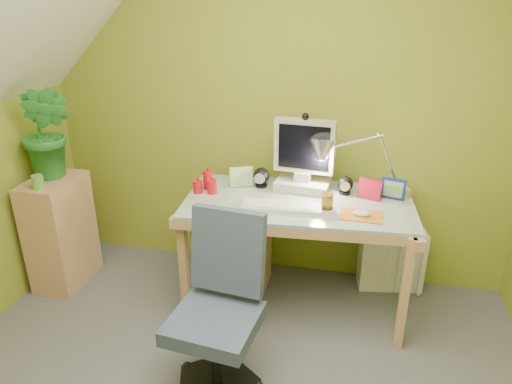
% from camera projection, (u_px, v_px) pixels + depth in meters
% --- Properties ---
extents(wall_back, '(3.20, 0.01, 2.40)m').
position_uv_depth(wall_back, '(276.00, 109.00, 3.13)').
color(wall_back, olive).
rests_on(wall_back, floor).
extents(desk, '(1.43, 0.79, 0.74)m').
position_uv_depth(desk, '(297.00, 252.00, 3.03)').
color(desk, tan).
rests_on(desk, floor).
extents(monitor, '(0.38, 0.24, 0.50)m').
position_uv_depth(monitor, '(304.00, 152.00, 2.95)').
color(monitor, '#B6ADA4').
rests_on(monitor, desk).
extents(speaker_left, '(0.12, 0.12, 0.13)m').
position_uv_depth(speaker_left, '(261.00, 177.00, 3.06)').
color(speaker_left, black).
rests_on(speaker_left, desk).
extents(speaker_right, '(0.11, 0.11, 0.12)m').
position_uv_depth(speaker_right, '(345.00, 185.00, 2.95)').
color(speaker_right, black).
rests_on(speaker_right, desk).
extents(keyboard, '(0.48, 0.19, 0.02)m').
position_uv_depth(keyboard, '(282.00, 206.00, 2.77)').
color(keyboard, silver).
rests_on(keyboard, desk).
extents(mousepad, '(0.24, 0.18, 0.01)m').
position_uv_depth(mousepad, '(361.00, 215.00, 2.68)').
color(mousepad, '#C06E1E').
rests_on(mousepad, desk).
extents(mouse, '(0.11, 0.07, 0.03)m').
position_uv_depth(mouse, '(361.00, 213.00, 2.67)').
color(mouse, white).
rests_on(mouse, mousepad).
extents(amber_tumbler, '(0.08, 0.08, 0.09)m').
position_uv_depth(amber_tumbler, '(327.00, 201.00, 2.76)').
color(amber_tumbler, '#956415').
rests_on(amber_tumbler, desk).
extents(candle_cluster, '(0.17, 0.15, 0.12)m').
position_uv_depth(candle_cluster, '(206.00, 182.00, 2.99)').
color(candle_cluster, red).
rests_on(candle_cluster, desk).
extents(photo_frame_red, '(0.14, 0.07, 0.12)m').
position_uv_depth(photo_frame_red, '(370.00, 189.00, 2.88)').
color(photo_frame_red, '#AE122C').
rests_on(photo_frame_red, desk).
extents(photo_frame_blue, '(0.15, 0.05, 0.13)m').
position_uv_depth(photo_frame_blue, '(393.00, 189.00, 2.89)').
color(photo_frame_blue, navy).
rests_on(photo_frame_blue, desk).
extents(photo_frame_green, '(0.15, 0.08, 0.13)m').
position_uv_depth(photo_frame_green, '(241.00, 177.00, 3.07)').
color(photo_frame_green, '#A8C88A').
rests_on(photo_frame_green, desk).
extents(desk_lamp, '(0.59, 0.32, 0.60)m').
position_uv_depth(desk_lamp, '(379.00, 150.00, 2.84)').
color(desk_lamp, silver).
rests_on(desk_lamp, desk).
extents(side_ledge, '(0.29, 0.45, 0.78)m').
position_uv_depth(side_ledge, '(61.00, 232.00, 3.25)').
color(side_ledge, tan).
rests_on(side_ledge, floor).
extents(potted_plant, '(0.36, 0.30, 0.62)m').
position_uv_depth(potted_plant, '(48.00, 132.00, 3.02)').
color(potted_plant, '#297B2C').
rests_on(potted_plant, side_ledge).
extents(green_cup, '(0.07, 0.07, 0.09)m').
position_uv_depth(green_cup, '(38.00, 182.00, 2.94)').
color(green_cup, '#69A645').
rests_on(green_cup, side_ledge).
extents(task_chair, '(0.52, 0.52, 0.86)m').
position_uv_depth(task_chair, '(214.00, 322.00, 2.31)').
color(task_chair, '#38455D').
rests_on(task_chair, floor).
extents(radiator, '(0.45, 0.24, 0.43)m').
position_uv_depth(radiator, '(391.00, 259.00, 3.25)').
color(radiator, white).
rests_on(radiator, floor).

